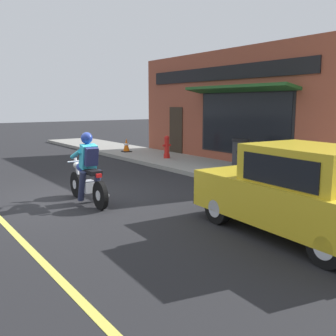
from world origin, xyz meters
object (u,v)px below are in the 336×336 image
at_px(motorcycle_with_rider, 88,174).
at_px(trash_bin, 240,154).
at_px(fire_hydrant, 167,147).
at_px(traffic_cone, 126,145).
at_px(car_hatchback, 299,192).

relative_size(motorcycle_with_rider, trash_bin, 2.06).
relative_size(trash_bin, fire_hydrant, 1.11).
bearing_deg(traffic_cone, trash_bin, -82.95).
relative_size(car_hatchback, trash_bin, 3.96).
height_order(trash_bin, traffic_cone, trash_bin).
distance_m(motorcycle_with_rider, traffic_cone, 8.52).
height_order(trash_bin, fire_hydrant, trash_bin).
xyz_separation_m(motorcycle_with_rider, fire_hydrant, (5.21, 4.28, -0.11)).
height_order(car_hatchback, traffic_cone, car_hatchback).
bearing_deg(motorcycle_with_rider, car_hatchback, -64.60).
height_order(car_hatchback, fire_hydrant, car_hatchback).
relative_size(motorcycle_with_rider, traffic_cone, 3.37).
relative_size(fire_hydrant, traffic_cone, 1.47).
bearing_deg(trash_bin, traffic_cone, 97.05).
xyz_separation_m(motorcycle_with_rider, car_hatchback, (1.99, -4.18, 0.09)).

